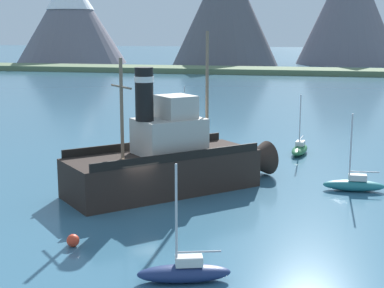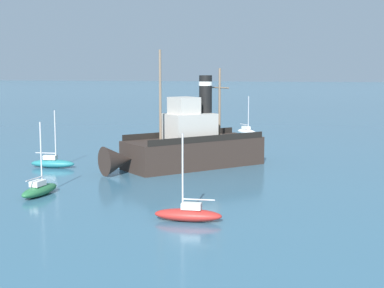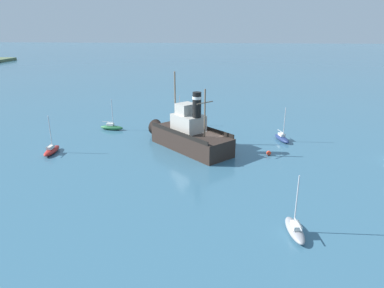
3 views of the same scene
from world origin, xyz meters
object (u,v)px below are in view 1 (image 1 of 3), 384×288
Objects in this scene: sailboat_teal at (354,184)px; mooring_buoy at (73,240)px; sailboat_navy at (184,272)px; sailboat_red at (181,134)px; sailboat_green at (300,149)px; old_tugboat at (171,162)px.

sailboat_teal reaches higher than mooring_buoy.
sailboat_navy and sailboat_red have the same top height.
sailboat_navy is at bearing -97.52° from sailboat_green.
old_tugboat is 13.78m from sailboat_navy.
sailboat_red is 1.00× the size of sailboat_teal.
sailboat_green is at bearing -22.04° from sailboat_red.
sailboat_green and sailboat_teal have the same top height.
old_tugboat is 2.57× the size of sailboat_navy.
mooring_buoy is (-13.27, -12.88, -0.13)m from sailboat_teal.
sailboat_green is 11.12m from sailboat_teal.
sailboat_teal is (11.27, 2.38, -1.40)m from old_tugboat.
sailboat_red and sailboat_green have the same top height.
sailboat_teal is at bearing 11.95° from old_tugboat.
sailboat_navy and sailboat_teal have the same top height.
mooring_buoy is at bearing -135.84° from sailboat_teal.
old_tugboat reaches higher than sailboat_navy.
sailboat_green is 8.16× the size of mooring_buoy.
sailboat_teal is (14.86, -14.90, 0.00)m from sailboat_red.
sailboat_navy reaches higher than mooring_buoy.
old_tugboat reaches higher than mooring_buoy.
sailboat_red is 27.83m from mooring_buoy.
old_tugboat is 11.61m from sailboat_teal.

